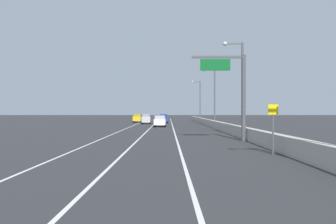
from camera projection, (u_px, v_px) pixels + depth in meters
The scene contains 14 objects.
ground_plane at pixel (166, 125), 66.76m from camera, with size 320.00×320.00×0.00m, color #2D2D30.
lane_stripe_left at pixel (131, 127), 57.79m from camera, with size 0.16×130.00×0.00m, color silver.
lane_stripe_center at pixel (153, 127), 57.77m from camera, with size 0.16×130.00×0.00m, color silver.
lane_stripe_right at pixel (175, 127), 57.75m from camera, with size 0.16×130.00×0.00m, color silver.
jersey_barrier_right at pixel (229, 128), 42.72m from camera, with size 0.60×120.00×1.10m, color #B2ADA3.
overhead_sign_gantry at pixel (237, 87), 30.83m from camera, with size 4.68×0.36×7.50m.
speed_advisory_sign at pixel (275, 125), 21.17m from camera, with size 0.60×0.11×3.00m.
lamp_post_right_second at pixel (242, 82), 36.67m from camera, with size 2.14×0.44×9.77m.
lamp_post_right_third at pixel (215, 93), 60.55m from camera, with size 2.14×0.44×9.77m.
lamp_post_right_fourth at pixel (201, 98), 84.44m from camera, with size 2.14×0.44×9.77m.
car_silver_0 at pixel (148, 119), 71.75m from camera, with size 1.88×4.20×2.06m.
car_blue_1 at pixel (165, 119), 76.75m from camera, with size 1.92×4.13×1.91m.
car_white_2 at pixel (162, 121), 58.57m from camera, with size 2.01×4.40×1.87m.
car_yellow_3 at pixel (139, 118), 81.05m from camera, with size 1.93×4.56×1.96m.
Camera 1 is at (0.71, -2.75, 2.61)m, focal length 38.08 mm.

